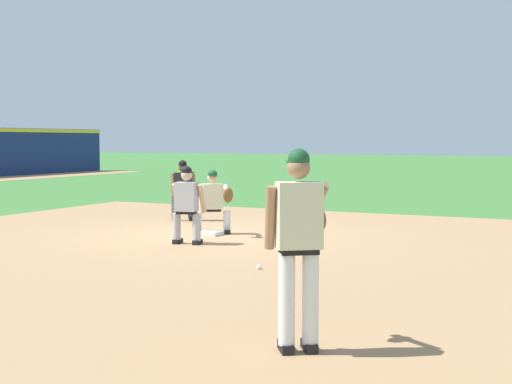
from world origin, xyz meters
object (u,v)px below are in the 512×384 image
at_px(baseball, 259,267).
at_px(first_baseman, 214,199).
at_px(baserunner, 187,202).
at_px(first_base_bag, 212,233).
at_px(umpire, 183,188).
at_px(pitcher, 300,237).

height_order(baseball, first_baseman, first_baseman).
bearing_deg(first_baseman, baserunner, -171.05).
relative_size(first_base_bag, baseball, 5.14).
height_order(baserunner, umpire, same).
bearing_deg(baseball, baserunner, 53.09).
xyz_separation_m(pitcher, umpire, (8.62, 6.58, -0.27)).
distance_m(first_baseman, umpire, 2.68).
relative_size(first_base_bag, first_baseman, 0.28).
distance_m(pitcher, first_baseman, 8.21).
bearing_deg(umpire, baserunner, -147.15).
distance_m(first_base_bag, baseball, 3.93).
relative_size(first_base_bag, pitcher, 0.20).
bearing_deg(baserunner, pitcher, -140.09).
relative_size(baserunner, umpire, 1.00).
xyz_separation_m(baseball, first_baseman, (3.17, 2.55, 0.69)).
height_order(pitcher, baserunner, pitcher).
relative_size(first_baseman, umpire, 0.92).
distance_m(baseball, pitcher, 4.28).
xyz_separation_m(first_baseman, umpire, (1.88, 1.90, 0.06)).
relative_size(baseball, baserunner, 0.05).
bearing_deg(pitcher, baserunner, 39.91).
distance_m(pitcher, umpire, 10.85).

